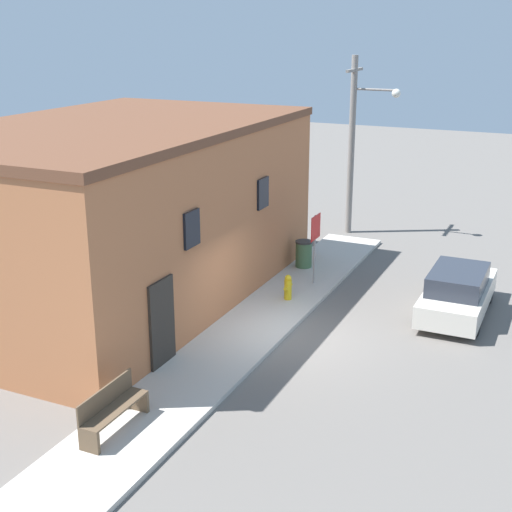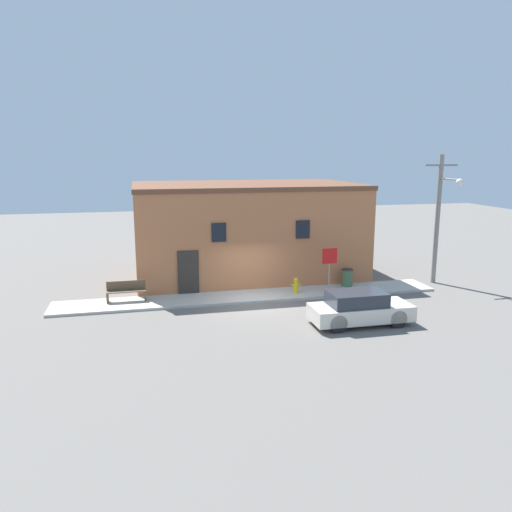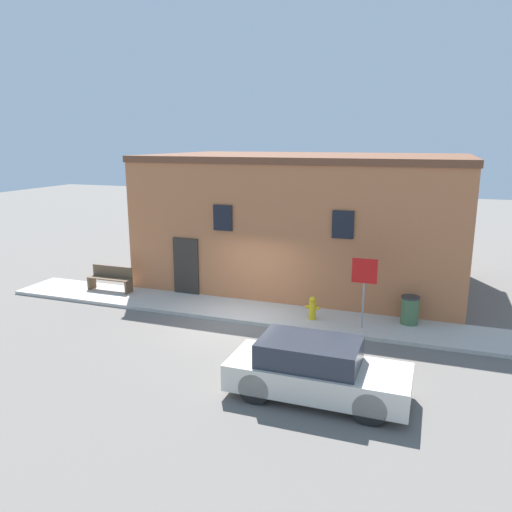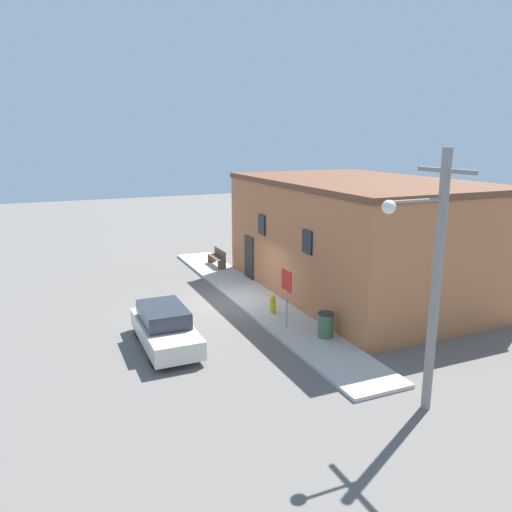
{
  "view_description": "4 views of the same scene",
  "coord_description": "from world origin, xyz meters",
  "views": [
    {
      "loc": [
        -15.76,
        -6.34,
        7.75
      ],
      "look_at": [
        0.22,
        1.01,
        2.0
      ],
      "focal_mm": 50.0,
      "sensor_mm": 36.0,
      "label": 1
    },
    {
      "loc": [
        -5.04,
        -21.27,
        6.67
      ],
      "look_at": [
        0.22,
        1.01,
        2.0
      ],
      "focal_mm": 35.0,
      "sensor_mm": 36.0,
      "label": 2
    },
    {
      "loc": [
        5.59,
        -13.83,
        5.68
      ],
      "look_at": [
        0.22,
        1.01,
        2.0
      ],
      "focal_mm": 35.0,
      "sensor_mm": 36.0,
      "label": 3
    },
    {
      "loc": [
        19.02,
        -7.21,
        6.9
      ],
      "look_at": [
        0.22,
        1.01,
        2.0
      ],
      "focal_mm": 35.0,
      "sensor_mm": 36.0,
      "label": 4
    }
  ],
  "objects": [
    {
      "name": "fire_hydrant",
      "position": [
        2.17,
        0.89,
        0.49
      ],
      "size": [
        0.46,
        0.22,
        0.75
      ],
      "color": "gold",
      "rests_on": "sidewalk"
    },
    {
      "name": "trash_bin",
      "position": [
        5.09,
        1.53,
        0.56
      ],
      "size": [
        0.56,
        0.56,
        0.88
      ],
      "color": "#426642",
      "rests_on": "sidewalk"
    },
    {
      "name": "stop_sign",
      "position": [
        3.77,
        0.67,
        1.65
      ],
      "size": [
        0.75,
        0.06,
        2.16
      ],
      "color": "gray",
      "rests_on": "sidewalk"
    },
    {
      "name": "bench",
      "position": [
        -5.76,
        1.37,
        0.58
      ],
      "size": [
        1.74,
        0.44,
        0.91
      ],
      "color": "brown",
      "rests_on": "sidewalk"
    },
    {
      "name": "sidewalk",
      "position": [
        0.0,
        1.01,
        0.06
      ],
      "size": [
        18.18,
        2.03,
        0.12
      ],
      "color": "#BCB7AD",
      "rests_on": "ground"
    },
    {
      "name": "brick_building",
      "position": [
        0.73,
        5.72,
        2.56
      ],
      "size": [
        12.12,
        7.5,
        5.12
      ],
      "color": "#B26B42",
      "rests_on": "ground"
    },
    {
      "name": "parked_car",
      "position": [
        3.35,
        -3.71,
        0.65
      ],
      "size": [
        4.04,
        1.6,
        1.35
      ],
      "color": "black",
      "rests_on": "ground"
    },
    {
      "name": "ground_plane",
      "position": [
        0.0,
        0.0,
        0.0
      ],
      "size": [
        80.0,
        80.0,
        0.0
      ],
      "primitive_type": "plane",
      "color": "#66605B"
    }
  ]
}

